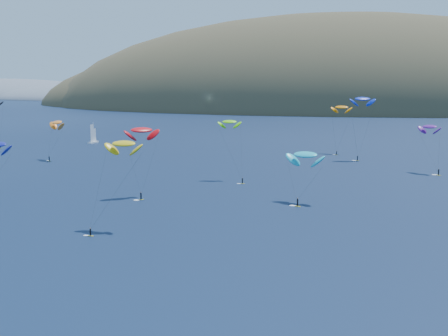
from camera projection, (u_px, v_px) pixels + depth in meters
name	position (u px, v px, depth m)	size (l,w,h in m)	color
ground	(90.00, 319.00, 84.54)	(2800.00, 2800.00, 0.00)	black
island	(357.00, 118.00, 622.96)	(730.00, 300.00, 210.00)	#3D3526
headland	(14.00, 99.00, 900.11)	(460.00, 250.00, 60.00)	slate
sailboat	(93.00, 141.00, 299.66)	(8.40, 7.22, 10.27)	white
kitesurfer_1	(57.00, 122.00, 240.94)	(10.20, 10.98, 17.05)	gold
kitesurfer_2	(124.00, 144.00, 133.76)	(8.95, 12.21, 20.47)	gold
kitesurfer_3	(230.00, 122.00, 196.44)	(10.31, 12.00, 19.99)	gold
kitesurfer_4	(363.00, 99.00, 240.77)	(10.31, 9.35, 26.10)	gold
kitesurfer_5	(305.00, 155.00, 161.44)	(11.33, 11.92, 15.13)	gold
kitesurfer_6	(430.00, 127.00, 209.77)	(8.73, 12.24, 17.67)	gold
kitesurfer_9	(142.00, 130.00, 168.88)	(10.15, 12.12, 20.56)	gold
kitesurfer_11	(342.00, 107.00, 261.22)	(8.89, 11.40, 21.51)	gold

